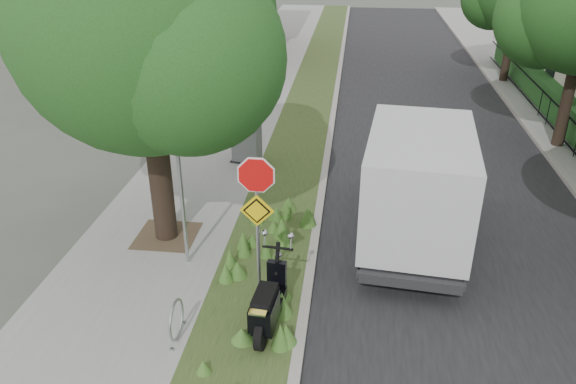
# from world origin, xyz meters

# --- Properties ---
(ground) EXTENTS (120.00, 120.00, 0.00)m
(ground) POSITION_xyz_m (0.00, 0.00, 0.00)
(ground) COLOR #4C5147
(ground) RESTS_ON ground
(sidewalk_near) EXTENTS (3.50, 60.00, 0.12)m
(sidewalk_near) POSITION_xyz_m (-4.25, 10.00, 0.06)
(sidewalk_near) COLOR gray
(sidewalk_near) RESTS_ON ground
(verge) EXTENTS (2.00, 60.00, 0.12)m
(verge) POSITION_xyz_m (-1.50, 10.00, 0.06)
(verge) COLOR #2A3F1B
(verge) RESTS_ON ground
(kerb_near) EXTENTS (0.20, 60.00, 0.13)m
(kerb_near) POSITION_xyz_m (-0.50, 10.00, 0.07)
(kerb_near) COLOR #9E9991
(kerb_near) RESTS_ON ground
(road) EXTENTS (7.00, 60.00, 0.01)m
(road) POSITION_xyz_m (3.00, 10.00, 0.01)
(road) COLOR black
(road) RESTS_ON ground
(kerb_far) EXTENTS (0.20, 60.00, 0.13)m
(kerb_far) POSITION_xyz_m (6.50, 10.00, 0.07)
(kerb_far) COLOR #9E9991
(kerb_far) RESTS_ON ground
(street_tree_main) EXTENTS (6.21, 5.54, 7.66)m
(street_tree_main) POSITION_xyz_m (-4.08, 2.86, 4.80)
(street_tree_main) COLOR black
(street_tree_main) RESTS_ON ground
(bare_post) EXTENTS (0.08, 0.08, 4.00)m
(bare_post) POSITION_xyz_m (-3.20, 1.80, 2.12)
(bare_post) COLOR #A5A8AD
(bare_post) RESTS_ON ground
(bike_hoop) EXTENTS (0.06, 0.78, 0.77)m
(bike_hoop) POSITION_xyz_m (-2.70, -0.60, 0.50)
(bike_hoop) COLOR #A5A8AD
(bike_hoop) RESTS_ON ground
(sign_assembly) EXTENTS (0.94, 0.08, 3.22)m
(sign_assembly) POSITION_xyz_m (-1.40, 0.58, 2.33)
(sign_assembly) COLOR #A5A8AD
(sign_assembly) RESTS_ON ground
(fence_far) EXTENTS (0.04, 24.00, 1.00)m
(fence_far) POSITION_xyz_m (7.20, 10.00, 0.67)
(fence_far) COLOR black
(fence_far) RESTS_ON ground
(scooter_far) EXTENTS (0.52, 2.01, 0.96)m
(scooter_far) POSITION_xyz_m (-1.11, -0.21, 0.59)
(scooter_far) COLOR black
(scooter_far) RESTS_ON ground
(box_truck) EXTENTS (2.62, 5.56, 2.44)m
(box_truck) POSITION_xyz_m (1.77, 3.52, 1.59)
(box_truck) COLOR #262628
(box_truck) RESTS_ON ground
(utility_cabinet) EXTENTS (1.02, 0.78, 1.22)m
(utility_cabinet) POSITION_xyz_m (-2.92, 7.44, 0.70)
(utility_cabinet) COLOR #262628
(utility_cabinet) RESTS_ON ground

